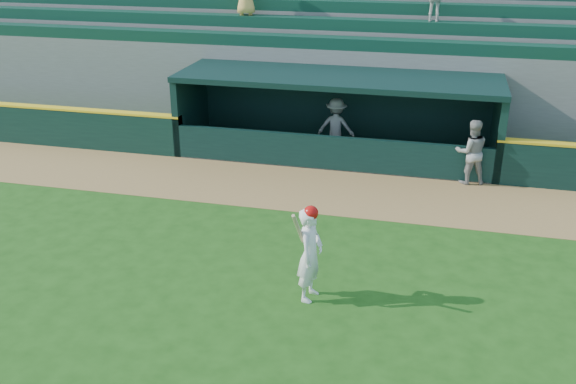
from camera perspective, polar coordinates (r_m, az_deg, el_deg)
name	(u,v)px	position (r m, az deg, el deg)	size (l,w,h in m)	color
ground	(269,284)	(12.73, -1.72, -8.14)	(120.00, 120.00, 0.00)	#1C4912
warning_track	(317,190)	(16.99, 2.64, 0.19)	(40.00, 3.00, 0.01)	olive
dugout_player_front	(471,152)	(17.83, 15.98, 3.45)	(0.86, 0.67, 1.78)	gray
dugout_player_inside	(336,126)	(19.47, 4.29, 5.83)	(1.11, 0.64, 1.72)	gray
dugout	(339,110)	(19.45, 4.51, 7.32)	(9.40, 2.80, 2.46)	#61615C
stands	(361,48)	(23.63, 6.47, 12.62)	(34.50, 6.25, 7.62)	slate
batter_at_plate	(310,253)	(11.83, 1.99, -5.43)	(0.53, 0.84, 1.91)	white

